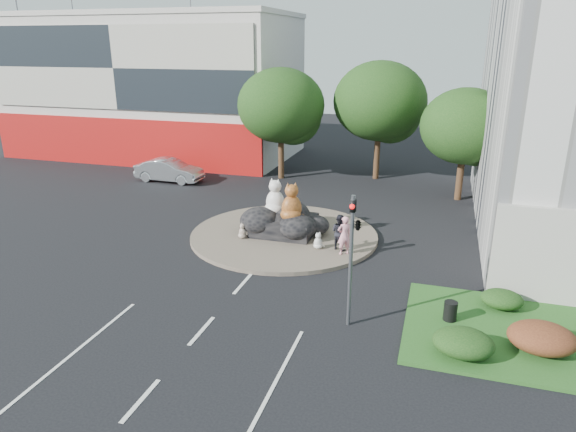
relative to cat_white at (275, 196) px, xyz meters
name	(u,v)px	position (x,y,z in m)	size (l,w,h in m)	color
ground	(202,331)	(0.63, -10.41, -2.09)	(120.00, 120.00, 0.00)	black
roundabout_island	(284,235)	(0.63, -0.41, -1.99)	(10.00, 10.00, 0.20)	brown
rock_plinth	(284,225)	(0.63, -0.41, -1.44)	(3.20, 2.60, 0.90)	black
shophouse_block	(155,86)	(-17.37, 17.50, 4.09)	(25.20, 12.30, 17.40)	#BAB3A8
grass_verge	(550,339)	(12.63, -7.41, -2.03)	(10.00, 6.00, 0.12)	#23511B
tree_left	(282,109)	(-3.30, 11.65, 3.16)	(6.46, 6.46, 8.27)	#382314
tree_mid	(381,105)	(3.70, 13.65, 3.47)	(6.84, 6.84, 8.76)	#382314
tree_right	(466,130)	(9.70, 9.65, 2.54)	(5.70, 5.70, 7.30)	#382314
hedge_near_green	(463,343)	(9.63, -9.41, -1.52)	(2.00, 1.60, 0.90)	#133510
hedge_red	(542,338)	(12.13, -8.41, -1.48)	(2.20, 1.76, 0.99)	#4B2314
hedge_back_green	(502,299)	(11.13, -5.61, -1.61)	(1.60, 1.28, 0.72)	#133510
traffic_light	(355,234)	(5.72, -8.42, 1.53)	(0.44, 1.24, 5.00)	#595B60
street_lamp	(570,182)	(13.44, -2.41, 2.46)	(2.34, 0.22, 8.06)	#595B60
cat_white	(275,196)	(0.00, 0.00, 0.00)	(1.19, 1.03, 1.99)	silver
cat_tabby	(292,202)	(1.15, -0.76, 0.03)	(1.22, 1.06, 2.04)	#AB4E23
kitten_calico	(242,230)	(-1.24, -1.72, -1.48)	(0.49, 0.43, 0.82)	silver
kitten_white	(318,240)	(2.89, -1.96, -1.47)	(0.51, 0.44, 0.85)	silver
pedestrian_pink	(344,235)	(4.25, -2.30, -0.93)	(0.70, 0.46, 1.92)	pink
pedestrian_dark	(339,232)	(3.90, -1.76, -0.99)	(0.87, 0.68, 1.80)	black
parked_car	(169,170)	(-11.09, 8.17, -1.25)	(1.79, 5.13, 1.69)	#ABAEB2
litter_bin	(450,311)	(9.22, -7.17, -1.61)	(0.49, 0.49, 0.73)	black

